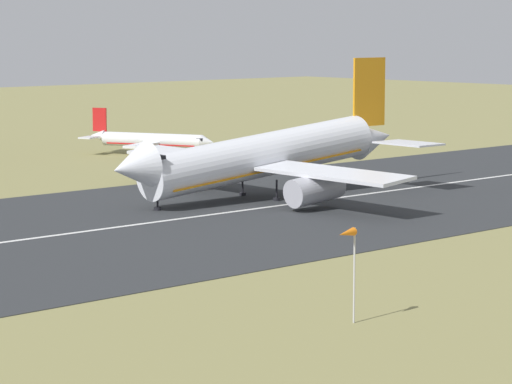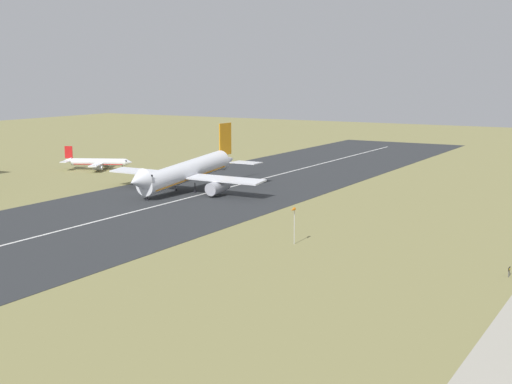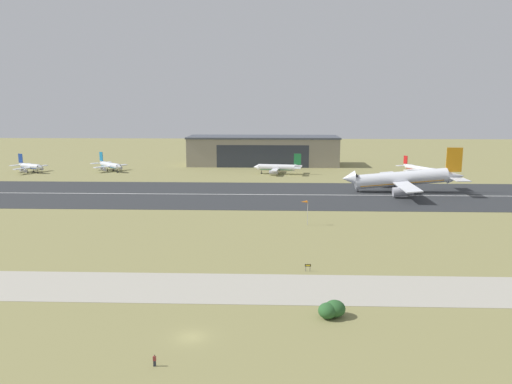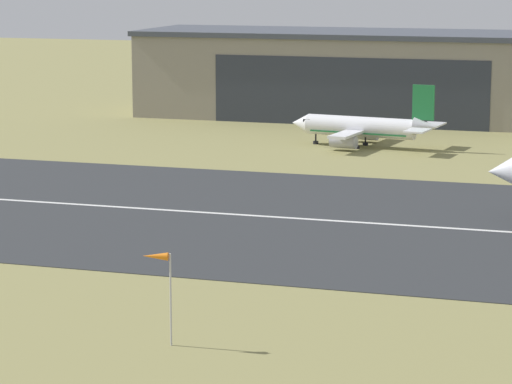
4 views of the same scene
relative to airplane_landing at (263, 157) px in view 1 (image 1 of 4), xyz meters
The scene contains 3 objects.
airplane_landing is the anchor object (origin of this frame).
airplane_parked_east 54.38m from the airplane_landing, 67.54° to the left, with size 17.79×22.87×7.73m.
windsock_pole 65.61m from the airplane_landing, 127.26° to the right, with size 2.12×0.94×6.95m.
Camera 1 is at (-40.58, 10.01, 20.82)m, focal length 85.00 mm.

